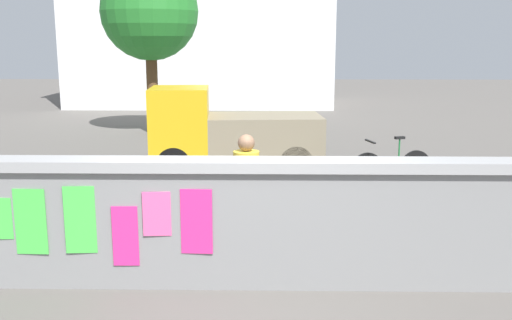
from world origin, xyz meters
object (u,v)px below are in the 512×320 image
object	(u,v)px
bicycle_far	(391,166)
person_walking	(246,182)
motorcycle	(354,183)
auto_rickshaw_truck	(227,132)
bicycle_near	(209,198)
tree_roadside	(150,12)

from	to	relation	value
bicycle_far	person_walking	size ratio (longest dim) A/B	1.03
motorcycle	person_walking	distance (m)	2.78
auto_rickshaw_truck	person_walking	xyz separation A→B (m)	(0.59, -4.87, 0.09)
bicycle_near	bicycle_far	world-z (taller)	same
bicycle_near	person_walking	world-z (taller)	person_walking
bicycle_far	person_walking	xyz separation A→B (m)	(-2.75, -3.95, 0.62)
bicycle_near	tree_roadside	size ratio (longest dim) A/B	0.33
person_walking	bicycle_far	bearing A→B (deg)	55.15
auto_rickshaw_truck	bicycle_far	size ratio (longest dim) A/B	2.22
person_walking	tree_roadside	bearing A→B (deg)	107.29
auto_rickshaw_truck	bicycle_near	world-z (taller)	auto_rickshaw_truck
bicycle_far	auto_rickshaw_truck	bearing A→B (deg)	164.48
person_walking	tree_roadside	size ratio (longest dim) A/B	0.31
person_walking	tree_roadside	xyz separation A→B (m)	(-3.26, 10.48, 2.67)
auto_rickshaw_truck	tree_roadside	xyz separation A→B (m)	(-2.68, 5.61, 2.76)
auto_rickshaw_truck	motorcycle	world-z (taller)	auto_rickshaw_truck
motorcycle	bicycle_far	world-z (taller)	bicycle_far
motorcycle	tree_roadside	bearing A→B (deg)	120.80
bicycle_far	tree_roadside	world-z (taller)	tree_roadside
tree_roadside	motorcycle	bearing A→B (deg)	-59.20
bicycle_near	tree_roadside	distance (m)	9.93
tree_roadside	auto_rickshaw_truck	bearing A→B (deg)	-64.49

